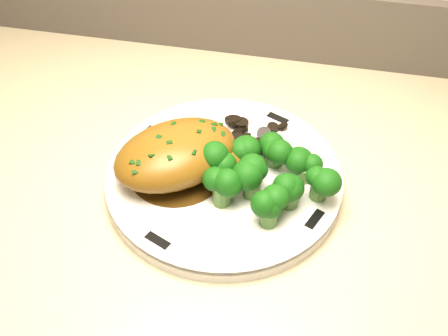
# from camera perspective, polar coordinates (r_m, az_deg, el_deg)

# --- Properties ---
(plate) EXTENTS (0.38, 0.38, 0.02)m
(plate) POSITION_cam_1_polar(r_m,az_deg,el_deg) (0.71, -0.00, -1.12)
(plate) COLOR silver
(plate) RESTS_ON counter
(rim_accent_0) EXTENTS (0.03, 0.02, 0.00)m
(rim_accent_0) POSITION_cam_1_polar(r_m,az_deg,el_deg) (0.79, 5.48, 5.04)
(rim_accent_0) COLOR black
(rim_accent_0) RESTS_ON plate
(rim_accent_1) EXTENTS (0.02, 0.03, 0.00)m
(rim_accent_1) POSITION_cam_1_polar(r_m,az_deg,el_deg) (0.77, -7.94, 3.52)
(rim_accent_1) COLOR black
(rim_accent_1) RESTS_ON plate
(rim_accent_2) EXTENTS (0.03, 0.02, 0.00)m
(rim_accent_2) POSITION_cam_1_polar(r_m,az_deg,el_deg) (0.64, -6.76, -7.34)
(rim_accent_2) COLOR black
(rim_accent_2) RESTS_ON plate
(rim_accent_3) EXTENTS (0.02, 0.03, 0.00)m
(rim_accent_3) POSITION_cam_1_polar(r_m,az_deg,el_deg) (0.67, 9.19, -5.17)
(rim_accent_3) COLOR black
(rim_accent_3) RESTS_ON plate
(gravy_pool) EXTENTS (0.12, 0.12, 0.00)m
(gravy_pool) POSITION_cam_1_polar(r_m,az_deg,el_deg) (0.71, -4.80, -0.33)
(gravy_pool) COLOR #3A250A
(gravy_pool) RESTS_ON plate
(chicken_breast) EXTENTS (0.19, 0.18, 0.06)m
(chicken_breast) POSITION_cam_1_polar(r_m,az_deg,el_deg) (0.69, -4.44, 1.33)
(chicken_breast) COLOR brown
(chicken_breast) RESTS_ON plate
(mushroom_pile) EXTENTS (0.08, 0.06, 0.02)m
(mushroom_pile) POSITION_cam_1_polar(r_m,az_deg,el_deg) (0.75, 2.67, 3.15)
(mushroom_pile) COLOR black
(mushroom_pile) RESTS_ON plate
(broccoli_florets) EXTENTS (0.16, 0.13, 0.05)m
(broccoli_florets) POSITION_cam_1_polar(r_m,az_deg,el_deg) (0.67, 4.29, -0.59)
(broccoli_florets) COLOR #4D7933
(broccoli_florets) RESTS_ON plate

